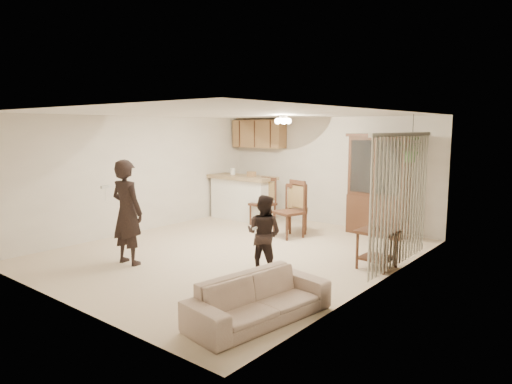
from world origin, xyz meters
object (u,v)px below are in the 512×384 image
Objects in this scene: chair_hutch_right at (296,218)px; child at (264,230)px; adult at (127,211)px; china_hutch at (379,186)px; chair_bar at (263,212)px; side_table at (377,248)px; sofa at (259,290)px; chair_hutch_left at (289,221)px.

child is at bearing 82.65° from chair_hutch_right.
adult is 2.30m from child.
chair_bar is (-2.51, -0.75, -0.74)m from china_hutch.
side_table is at bearing -145.05° from child.
child is (-1.09, 1.48, 0.31)m from sofa.
china_hutch reaches higher than side_table.
side_table is 0.60× the size of chair_hutch_left.
sofa is 4.18m from chair_hutch_left.
sofa is at bearing -77.29° from china_hutch.
child is 1.24× the size of chair_hutch_right.
adult is 3.88m from chair_bar.
child is 1.15× the size of chair_hutch_left.
side_table is (0.98, -2.21, -0.73)m from china_hutch.
sofa reaches higher than side_table.
chair_hutch_right is (-1.47, -0.89, -0.75)m from china_hutch.
chair_hutch_left is (1.17, -0.63, 0.02)m from chair_bar.
chair_hutch_right reaches higher than side_table.
sofa is 1.39× the size of child.
child is at bearing -91.32° from china_hutch.
side_table is at bearing -62.13° from china_hutch.
chair_hutch_left is (-2.32, 0.84, 0.00)m from side_table.
chair_hutch_left is (-2.10, 3.61, -0.03)m from sofa.
chair_hutch_right is (1.04, -0.14, -0.00)m from chair_bar.
sofa is 2.68× the size of side_table.
chair_bar is 1.01× the size of chair_hutch_right.
adult is 3.41m from chair_hutch_left.
sofa is 1.04× the size of adult.
chair_hutch_left reaches higher than chair_bar.
chair_hutch_right is (-0.13, 0.49, -0.02)m from chair_hutch_left.
china_hutch is 1.81× the size of chair_hutch_left.
chair_hutch_left is at bearing 160.05° from side_table.
chair_hutch_left is at bearing -112.45° from adult.
chair_hutch_left is at bearing -74.26° from child.
adult is at bearing -91.33° from chair_hutch_left.
adult is 1.33× the size of child.
side_table is (0.22, 2.77, -0.04)m from sofa.
chair_hutch_left is at bearing -24.67° from chair_bar.
child reaches higher than sofa.
chair_bar reaches higher than chair_hutch_right.
chair_hutch_left is (-1.01, 2.13, -0.34)m from child.
china_hutch reaches higher than sofa.
side_table is 0.63× the size of chair_bar.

